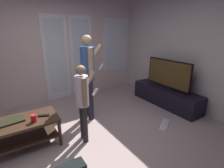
{
  "coord_description": "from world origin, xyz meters",
  "views": [
    {
      "loc": [
        -0.88,
        -2.07,
        1.76
      ],
      "look_at": [
        0.78,
        0.47,
        0.78
      ],
      "focal_mm": 27.43,
      "sensor_mm": 36.0,
      "label": 1
    }
  ],
  "objects_px": {
    "coffee_table": "(26,127)",
    "loose_keyboard": "(165,124)",
    "flat_screen_tv": "(168,74)",
    "cup_near_edge": "(34,118)",
    "tv_stand": "(166,96)",
    "tv_remote_black": "(44,115)",
    "person_adult": "(88,71)",
    "laptop_closed": "(12,121)",
    "person_child": "(83,97)"
  },
  "relations": [
    {
      "from": "flat_screen_tv",
      "to": "cup_near_edge",
      "type": "xyz_separation_m",
      "value": [
        -2.93,
        -0.01,
        -0.25
      ]
    },
    {
      "from": "flat_screen_tv",
      "to": "person_adult",
      "type": "bearing_deg",
      "value": 166.41
    },
    {
      "from": "flat_screen_tv",
      "to": "loose_keyboard",
      "type": "relative_size",
      "value": 2.63
    },
    {
      "from": "coffee_table",
      "to": "tv_stand",
      "type": "relative_size",
      "value": 0.55
    },
    {
      "from": "person_adult",
      "to": "cup_near_edge",
      "type": "height_order",
      "value": "person_adult"
    },
    {
      "from": "coffee_table",
      "to": "loose_keyboard",
      "type": "bearing_deg",
      "value": -18.36
    },
    {
      "from": "tv_stand",
      "to": "person_adult",
      "type": "height_order",
      "value": "person_adult"
    },
    {
      "from": "coffee_table",
      "to": "laptop_closed",
      "type": "bearing_deg",
      "value": 161.15
    },
    {
      "from": "flat_screen_tv",
      "to": "cup_near_edge",
      "type": "bearing_deg",
      "value": -179.71
    },
    {
      "from": "laptop_closed",
      "to": "cup_near_edge",
      "type": "distance_m",
      "value": 0.34
    },
    {
      "from": "cup_near_edge",
      "to": "tv_stand",
      "type": "bearing_deg",
      "value": 0.22
    },
    {
      "from": "person_child",
      "to": "flat_screen_tv",
      "type": "bearing_deg",
      "value": 5.21
    },
    {
      "from": "tv_stand",
      "to": "loose_keyboard",
      "type": "height_order",
      "value": "tv_stand"
    },
    {
      "from": "coffee_table",
      "to": "person_adult",
      "type": "bearing_deg",
      "value": 14.21
    },
    {
      "from": "loose_keyboard",
      "to": "tv_remote_black",
      "type": "height_order",
      "value": "tv_remote_black"
    },
    {
      "from": "tv_stand",
      "to": "cup_near_edge",
      "type": "relative_size",
      "value": 15.8
    },
    {
      "from": "coffee_table",
      "to": "person_child",
      "type": "distance_m",
      "value": 0.98
    },
    {
      "from": "flat_screen_tv",
      "to": "person_child",
      "type": "bearing_deg",
      "value": -174.79
    },
    {
      "from": "coffee_table",
      "to": "laptop_closed",
      "type": "distance_m",
      "value": 0.22
    },
    {
      "from": "laptop_closed",
      "to": "tv_remote_black",
      "type": "bearing_deg",
      "value": -18.76
    },
    {
      "from": "tv_stand",
      "to": "person_adult",
      "type": "distance_m",
      "value": 2.02
    },
    {
      "from": "tv_remote_black",
      "to": "loose_keyboard",
      "type": "bearing_deg",
      "value": 4.82
    },
    {
      "from": "person_adult",
      "to": "cup_near_edge",
      "type": "bearing_deg",
      "value": -158.03
    },
    {
      "from": "laptop_closed",
      "to": "person_child",
      "type": "bearing_deg",
      "value": -28.16
    },
    {
      "from": "person_adult",
      "to": "person_child",
      "type": "height_order",
      "value": "person_adult"
    },
    {
      "from": "person_adult",
      "to": "loose_keyboard",
      "type": "bearing_deg",
      "value": -45.41
    },
    {
      "from": "person_child",
      "to": "tv_remote_black",
      "type": "height_order",
      "value": "person_child"
    },
    {
      "from": "coffee_table",
      "to": "flat_screen_tv",
      "type": "distance_m",
      "value": 3.07
    },
    {
      "from": "flat_screen_tv",
      "to": "cup_near_edge",
      "type": "distance_m",
      "value": 2.94
    },
    {
      "from": "flat_screen_tv",
      "to": "laptop_closed",
      "type": "distance_m",
      "value": 3.22
    },
    {
      "from": "laptop_closed",
      "to": "coffee_table",
      "type": "bearing_deg",
      "value": -25.81
    },
    {
      "from": "tv_stand",
      "to": "cup_near_edge",
      "type": "distance_m",
      "value": 2.94
    },
    {
      "from": "flat_screen_tv",
      "to": "laptop_closed",
      "type": "height_order",
      "value": "flat_screen_tv"
    },
    {
      "from": "person_adult",
      "to": "loose_keyboard",
      "type": "height_order",
      "value": "person_adult"
    },
    {
      "from": "flat_screen_tv",
      "to": "loose_keyboard",
      "type": "height_order",
      "value": "flat_screen_tv"
    },
    {
      "from": "tv_stand",
      "to": "person_child",
      "type": "bearing_deg",
      "value": -174.88
    },
    {
      "from": "tv_stand",
      "to": "loose_keyboard",
      "type": "distance_m",
      "value": 1.0
    },
    {
      "from": "person_adult",
      "to": "laptop_closed",
      "type": "distance_m",
      "value": 1.51
    },
    {
      "from": "person_adult",
      "to": "cup_near_edge",
      "type": "relative_size",
      "value": 15.16
    },
    {
      "from": "coffee_table",
      "to": "laptop_closed",
      "type": "xyz_separation_m",
      "value": [
        -0.16,
        0.05,
        0.14
      ]
    },
    {
      "from": "flat_screen_tv",
      "to": "coffee_table",
      "type": "bearing_deg",
      "value": 177.67
    },
    {
      "from": "tv_stand",
      "to": "loose_keyboard",
      "type": "xyz_separation_m",
      "value": [
        -0.75,
        -0.63,
        -0.2
      ]
    },
    {
      "from": "person_adult",
      "to": "tv_remote_black",
      "type": "distance_m",
      "value": 1.15
    },
    {
      "from": "coffee_table",
      "to": "tv_remote_black",
      "type": "height_order",
      "value": "tv_remote_black"
    },
    {
      "from": "flat_screen_tv",
      "to": "laptop_closed",
      "type": "relative_size",
      "value": 3.69
    },
    {
      "from": "laptop_closed",
      "to": "tv_stand",
      "type": "bearing_deg",
      "value": -10.22
    },
    {
      "from": "tv_stand",
      "to": "person_child",
      "type": "distance_m",
      "value": 2.3
    },
    {
      "from": "cup_near_edge",
      "to": "tv_remote_black",
      "type": "distance_m",
      "value": 0.19
    },
    {
      "from": "person_child",
      "to": "laptop_closed",
      "type": "xyz_separation_m",
      "value": [
        -0.98,
        0.38,
        -0.28
      ]
    },
    {
      "from": "laptop_closed",
      "to": "tv_remote_black",
      "type": "xyz_separation_m",
      "value": [
        0.43,
        -0.09,
        -0.0
      ]
    }
  ]
}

